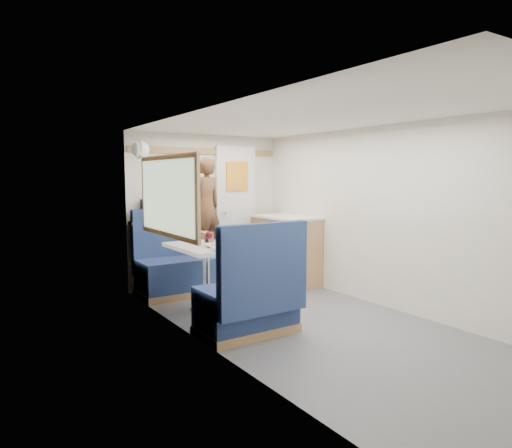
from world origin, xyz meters
TOP-DOWN VIEW (x-y plane):
  - floor at (0.00, 0.00)m, footprint 4.50×4.50m
  - ceiling at (0.00, 0.00)m, footprint 4.50×4.50m
  - wall_back at (0.00, 2.25)m, footprint 2.20×0.02m
  - wall_left at (-1.10, 0.00)m, footprint 0.02×4.50m
  - wall_right at (1.10, 0.00)m, footprint 0.02×4.50m
  - oak_trim_low at (0.00, 2.23)m, footprint 2.15×0.02m
  - oak_trim_high at (0.00, 2.23)m, footprint 2.15×0.02m
  - side_window at (-1.08, 1.00)m, footprint 0.04×1.30m
  - rear_door at (0.45, 2.22)m, footprint 0.62×0.12m
  - dinette_table at (-0.65, 1.00)m, footprint 0.62×0.92m
  - bench_far at (-0.65, 1.86)m, footprint 0.90×0.59m
  - bench_near at (-0.65, 0.14)m, footprint 0.90×0.59m
  - ledge at (-0.65, 2.12)m, footprint 0.90×0.14m
  - dome_light at (-1.04, 1.85)m, footprint 0.20×0.20m
  - galley_counter at (0.82, 1.55)m, footprint 0.57×0.92m
  - person at (-0.20, 1.88)m, footprint 0.50×0.38m
  - duffel_bag at (-0.65, 2.12)m, footprint 0.56×0.28m
  - tray at (-0.56, 0.85)m, footprint 0.33×0.40m
  - orange_fruit at (-0.43, 0.98)m, footprint 0.07×0.07m
  - cheese_block at (-0.56, 0.75)m, footprint 0.11×0.08m
  - wine_glass at (-0.70, 0.83)m, footprint 0.08×0.08m
  - tumbler_left at (-0.74, 0.62)m, footprint 0.07×0.07m
  - tumbler_mid at (-0.65, 1.21)m, footprint 0.06×0.06m
  - tumbler_right at (-0.64, 1.19)m, footprint 0.07×0.07m
  - beer_glass at (-0.52, 1.16)m, footprint 0.06×0.06m
  - pepper_grinder at (-0.59, 1.10)m, footprint 0.04×0.04m
  - salt_grinder at (-0.76, 0.85)m, footprint 0.03×0.03m
  - bread_loaf at (-0.49, 1.38)m, footprint 0.16×0.25m

SIDE VIEW (x-z plane):
  - floor at x=0.00m, z-range 0.00..0.00m
  - bench_far at x=-0.65m, z-range -0.22..0.83m
  - bench_near at x=-0.65m, z-range -0.22..0.83m
  - galley_counter at x=0.82m, z-range 0.01..0.93m
  - dinette_table at x=-0.65m, z-range 0.21..0.93m
  - tray at x=-0.56m, z-range 0.72..0.74m
  - cheese_block at x=-0.56m, z-range 0.74..0.77m
  - salt_grinder at x=-0.76m, z-range 0.72..0.80m
  - bread_loaf at x=-0.49m, z-range 0.72..0.82m
  - beer_glass at x=-0.52m, z-range 0.72..0.82m
  - tumbler_mid at x=-0.65m, z-range 0.72..0.82m
  - pepper_grinder at x=-0.59m, z-range 0.72..0.82m
  - tumbler_right at x=-0.64m, z-range 0.72..0.83m
  - orange_fruit at x=-0.43m, z-range 0.74..0.81m
  - tumbler_left at x=-0.74m, z-range 0.72..0.84m
  - wine_glass at x=-0.70m, z-range 0.76..0.93m
  - oak_trim_low at x=0.00m, z-range 0.81..0.89m
  - ledge at x=-0.65m, z-range 0.86..0.90m
  - rear_door at x=0.45m, z-range 0.04..1.90m
  - wall_back at x=0.00m, z-range 0.00..2.00m
  - wall_left at x=-1.10m, z-range 0.00..2.00m
  - wall_right at x=1.10m, z-range 0.00..2.00m
  - duffel_bag at x=-0.65m, z-range 0.90..1.16m
  - person at x=-0.20m, z-range 0.45..1.69m
  - side_window at x=-1.08m, z-range 0.89..1.61m
  - dome_light at x=-1.04m, z-range 1.65..1.85m
  - oak_trim_high at x=0.00m, z-range 1.74..1.82m
  - ceiling at x=0.00m, z-range 2.00..2.00m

